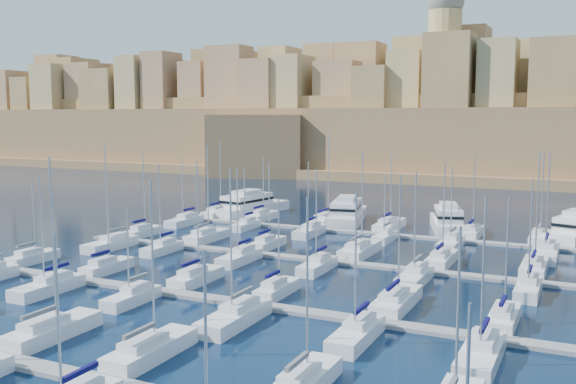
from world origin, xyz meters
The scene contains 47 objects.
ground centered at (0.00, 0.00, 0.00)m, with size 600.00×600.00×0.00m, color black.
pontoon_mid_near centered at (0.00, -12.00, 0.20)m, with size 84.00×2.00×0.40m, color slate.
pontoon_mid_far centered at (0.00, 10.00, 0.20)m, with size 84.00×2.00×0.40m, color slate.
pontoon_far centered at (0.00, 32.00, 0.20)m, with size 84.00×2.00×0.40m, color slate.
sailboat_2 centered at (-12.89, -28.26, 0.77)m, with size 2.92×9.72×16.54m.
sailboat_3 centered at (-1.96, -28.34, 0.76)m, with size 2.87×9.55×15.04m.
sailboat_4 centered at (12.04, -28.77, 0.75)m, with size 2.61×8.69×14.45m.
sailboat_12 centered at (-37.79, -7.28, 0.71)m, with size 2.29×7.63×11.20m.
sailboat_13 centered at (-25.08, -7.14, 0.71)m, with size 2.38×7.93×11.18m.
sailboat_14 centered at (-11.77, -6.80, 0.75)m, with size 2.58×8.61×14.83m.
sailboat_15 centered at (-0.82, -7.30, 0.71)m, with size 2.28×7.60×11.06m.
sailboat_16 centered at (12.44, -6.12, 0.75)m, with size 3.00×10.00×14.15m.
sailboat_17 centered at (23.18, -7.03, 0.72)m, with size 2.45×8.15×12.56m.
sailboat_19 centered at (-24.40, -17.45, 0.74)m, with size 2.74×9.14×13.58m.
sailboat_20 centered at (-13.28, -16.67, 0.70)m, with size 2.26×7.54×10.92m.
sailboat_21 centered at (0.01, -17.90, 0.76)m, with size 3.01×10.04×15.33m.
sailboat_22 centered at (12.04, -17.33, 0.74)m, with size 2.67×8.89×13.75m.
sailboat_23 centered at (22.73, -17.67, 0.75)m, with size 2.87×9.57×13.90m.
sailboat_24 centered at (-36.44, 14.71, 0.74)m, with size 2.28×7.61×13.68m.
sailboat_25 centered at (-24.70, 15.62, 0.76)m, with size 2.84×9.48×15.29m.
sailboat_26 centered at (-13.39, 14.89, 0.73)m, with size 2.40×8.00×13.29m.
sailboat_27 centered at (0.74, 16.21, 0.77)m, with size 3.20×10.67×15.33m.
sailboat_28 centered at (12.49, 15.44, 0.74)m, with size 2.73×9.11×13.89m.
sailboat_29 centered at (24.08, 15.76, 0.76)m, with size 2.92×9.75×15.80m.
sailboat_30 centered at (-34.29, 4.30, 0.77)m, with size 2.89×9.64×16.26m.
sailboat_31 centered at (-25.56, 5.26, 0.73)m, with size 2.30×7.68×13.25m.
sailboat_32 centered at (-12.42, 4.77, 0.73)m, with size 2.61×8.68×13.24m.
sailboat_33 centered at (-1.08, 4.95, 0.73)m, with size 2.49×8.31×13.52m.
sailboat_34 centered at (11.64, 4.62, 0.74)m, with size 2.70×8.99×13.67m.
sailboat_35 centered at (24.34, 4.97, 0.73)m, with size 2.48×8.28×13.30m.
sailboat_36 centered at (-35.87, 37.65, 0.76)m, with size 2.86×9.53×15.47m.
sailboat_37 centered at (-26.19, 37.41, 0.73)m, with size 2.71×9.04×12.41m.
sailboat_38 centered at (-13.33, 38.34, 0.79)m, with size 3.28×10.93×17.26m.
sailboat_39 centered at (-1.44, 38.11, 0.76)m, with size 3.14×10.47×14.61m.
sailboat_40 centered at (12.79, 37.37, 0.74)m, with size 2.69×8.96×13.82m.
sailboat_41 centered at (23.18, 37.55, 0.75)m, with size 2.80×9.34×14.80m.
sailboat_42 centered at (-36.39, 26.60, 0.73)m, with size 2.71×9.03×12.90m.
sailboat_43 centered at (-24.13, 27.43, 0.70)m, with size 2.20×7.33×10.97m.
sailboat_44 centered at (-11.72, 26.74, 0.73)m, with size 2.62×8.75×12.63m.
sailboat_45 centered at (1.00, 27.39, 0.70)m, with size 2.22×7.41×11.07m.
sailboat_46 centered at (11.53, 26.57, 0.73)m, with size 2.73×9.09×12.63m.
sailboat_47 centered at (24.78, 25.72, 0.77)m, with size 3.24×10.81×15.33m.
motor_yacht_a centered at (-32.18, 43.03, 1.73)m, with size 8.89×20.51×5.25m.
motor_yacht_b centered at (-10.91, 42.36, 1.73)m, with size 9.45×19.20×5.25m.
motor_yacht_c centered at (7.99, 41.27, 1.73)m, with size 9.35×16.87×5.25m.
motor_yacht_d centered at (28.27, 41.36, 1.73)m, with size 9.42×17.04×5.25m.
fortified_city centered at (-0.19, 155.26, 14.74)m, with size 460.00×108.95×59.52m.
Camera 1 is at (30.02, -69.21, 19.91)m, focal length 40.00 mm.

